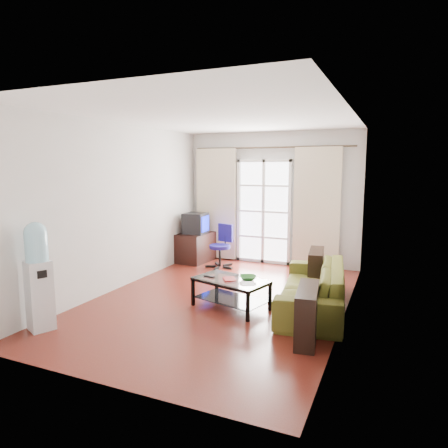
# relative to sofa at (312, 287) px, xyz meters

# --- Properties ---
(floor) EXTENTS (5.20, 5.20, 0.00)m
(floor) POSITION_rel_sofa_xyz_m (-1.34, -0.21, -0.31)
(floor) COLOR maroon
(floor) RESTS_ON ground
(ceiling) EXTENTS (5.20, 5.20, 0.00)m
(ceiling) POSITION_rel_sofa_xyz_m (-1.34, -0.21, 2.39)
(ceiling) COLOR white
(ceiling) RESTS_ON wall_back
(wall_back) EXTENTS (3.60, 0.02, 2.70)m
(wall_back) POSITION_rel_sofa_xyz_m (-1.34, 2.39, 1.04)
(wall_back) COLOR beige
(wall_back) RESTS_ON floor
(wall_front) EXTENTS (3.60, 0.02, 2.70)m
(wall_front) POSITION_rel_sofa_xyz_m (-1.34, -2.81, 1.04)
(wall_front) COLOR beige
(wall_front) RESTS_ON floor
(wall_left) EXTENTS (0.02, 5.20, 2.70)m
(wall_left) POSITION_rel_sofa_xyz_m (-3.14, -0.21, 1.04)
(wall_left) COLOR beige
(wall_left) RESTS_ON floor
(wall_right) EXTENTS (0.02, 5.20, 2.70)m
(wall_right) POSITION_rel_sofa_xyz_m (0.46, -0.21, 1.04)
(wall_right) COLOR beige
(wall_right) RESTS_ON floor
(french_door) EXTENTS (1.16, 0.06, 2.15)m
(french_door) POSITION_rel_sofa_xyz_m (-1.49, 2.34, 0.76)
(french_door) COLOR white
(french_door) RESTS_ON wall_back
(curtain_rod) EXTENTS (3.30, 0.04, 0.04)m
(curtain_rod) POSITION_rel_sofa_xyz_m (-1.34, 2.29, 2.07)
(curtain_rod) COLOR #4C3F2D
(curtain_rod) RESTS_ON wall_back
(curtain_left) EXTENTS (0.90, 0.07, 2.35)m
(curtain_left) POSITION_rel_sofa_xyz_m (-2.54, 2.27, 0.89)
(curtain_left) COLOR beige
(curtain_left) RESTS_ON curtain_rod
(curtain_right) EXTENTS (0.90, 0.07, 2.35)m
(curtain_right) POSITION_rel_sofa_xyz_m (-0.39, 2.27, 0.89)
(curtain_right) COLOR beige
(curtain_right) RESTS_ON curtain_rod
(radiator) EXTENTS (0.64, 0.12, 0.64)m
(radiator) POSITION_rel_sofa_xyz_m (-0.54, 2.29, 0.02)
(radiator) COLOR gray
(radiator) RESTS_ON floor
(sofa) EXTENTS (2.37, 1.42, 0.63)m
(sofa) POSITION_rel_sofa_xyz_m (0.00, 0.00, 0.00)
(sofa) COLOR brown
(sofa) RESTS_ON floor
(coffee_table) EXTENTS (1.16, 0.85, 0.42)m
(coffee_table) POSITION_rel_sofa_xyz_m (-1.06, -0.46, -0.04)
(coffee_table) COLOR silver
(coffee_table) RESTS_ON floor
(bowl) EXTENTS (0.43, 0.43, 0.06)m
(bowl) POSITION_rel_sofa_xyz_m (-0.83, -0.39, 0.14)
(bowl) COLOR #328B4E
(bowl) RESTS_ON coffee_table
(book) EXTENTS (0.37, 0.37, 0.02)m
(book) POSITION_rel_sofa_xyz_m (-1.14, -0.54, 0.12)
(book) COLOR #AE2F15
(book) RESTS_ON coffee_table
(remote) EXTENTS (0.17, 0.08, 0.02)m
(remote) POSITION_rel_sofa_xyz_m (-1.39, -0.48, 0.12)
(remote) COLOR black
(remote) RESTS_ON coffee_table
(tv_stand) EXTENTS (0.62, 0.87, 0.61)m
(tv_stand) POSITION_rel_sofa_xyz_m (-2.83, 1.87, -0.01)
(tv_stand) COLOR black
(tv_stand) RESTS_ON floor
(crt_tv) EXTENTS (0.50, 0.49, 0.43)m
(crt_tv) POSITION_rel_sofa_xyz_m (-2.82, 1.82, 0.51)
(crt_tv) COLOR black
(crt_tv) RESTS_ON tv_stand
(task_chair) EXTENTS (0.70, 0.70, 0.86)m
(task_chair) POSITION_rel_sofa_xyz_m (-2.13, 1.60, -0.06)
(task_chair) COLOR black
(task_chair) RESTS_ON floor
(water_cooler) EXTENTS (0.36, 0.36, 1.35)m
(water_cooler) POSITION_rel_sofa_xyz_m (-2.94, -2.09, 0.39)
(water_cooler) COLOR silver
(water_cooler) RESTS_ON floor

